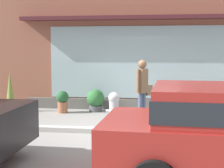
# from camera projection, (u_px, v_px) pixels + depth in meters

# --- Properties ---
(ground_plane) EXTENTS (60.00, 60.00, 0.00)m
(ground_plane) POSITION_uv_depth(u_px,v_px,m) (128.00, 132.00, 8.17)
(ground_plane) COLOR gray
(curb_strip) EXTENTS (14.00, 0.24, 0.12)m
(curb_strip) POSITION_uv_depth(u_px,v_px,m) (127.00, 131.00, 7.96)
(curb_strip) COLOR #B2B2AD
(curb_strip) RESTS_ON ground_plane
(storefront) EXTENTS (14.00, 0.81, 4.66)m
(storefront) POSITION_uv_depth(u_px,v_px,m) (137.00, 41.00, 11.07)
(storefront) COLOR #935642
(storefront) RESTS_ON ground_plane
(fire_hydrant) EXTENTS (0.43, 0.41, 0.90)m
(fire_hydrant) POSITION_uv_depth(u_px,v_px,m) (114.00, 109.00, 8.75)
(fire_hydrant) COLOR #B2B2B7
(fire_hydrant) RESTS_ON ground_plane
(pedestrian_with_handbag) EXTENTS (0.44, 0.54, 1.74)m
(pedestrian_with_handbag) POSITION_uv_depth(u_px,v_px,m) (143.00, 87.00, 8.88)
(pedestrian_with_handbag) COLOR #475675
(pedestrian_with_handbag) RESTS_ON ground_plane
(potted_plant_doorstep) EXTENTS (0.34, 0.34, 0.51)m
(potted_plant_doorstep) POSITION_uv_depth(u_px,v_px,m) (168.00, 106.00, 10.46)
(potted_plant_doorstep) COLOR #33473D
(potted_plant_doorstep) RESTS_ON ground_plane
(potted_plant_window_right) EXTENTS (0.39, 0.39, 0.70)m
(potted_plant_window_right) POSITION_uv_depth(u_px,v_px,m) (62.00, 101.00, 10.59)
(potted_plant_window_right) COLOR #9E6042
(potted_plant_window_right) RESTS_ON ground_plane
(potted_plant_low_front) EXTENTS (0.29, 0.29, 1.33)m
(potted_plant_low_front) POSITION_uv_depth(u_px,v_px,m) (10.00, 92.00, 10.74)
(potted_plant_low_front) COLOR #4C4C51
(potted_plant_low_front) RESTS_ON ground_plane
(potted_plant_window_center) EXTENTS (0.57, 0.57, 0.72)m
(potted_plant_window_center) POSITION_uv_depth(u_px,v_px,m) (95.00, 100.00, 10.81)
(potted_plant_window_center) COLOR #4C4C51
(potted_plant_window_center) RESTS_ON ground_plane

